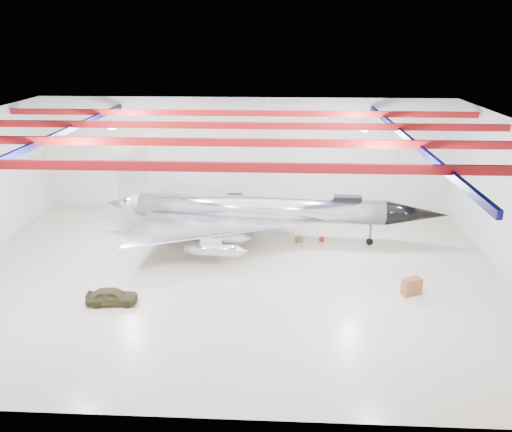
{
  "coord_description": "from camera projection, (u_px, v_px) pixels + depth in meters",
  "views": [
    {
      "loc": [
        3.5,
        -33.24,
        16.7
      ],
      "look_at": [
        1.73,
        2.0,
        3.76
      ],
      "focal_mm": 35.0,
      "sensor_mm": 36.0,
      "label": 1
    }
  ],
  "objects": [
    {
      "name": "toolbox_red",
      "position": [
        247.0,
        223.0,
        46.22
      ],
      "size": [
        0.52,
        0.44,
        0.32
      ],
      "primitive_type": "cube",
      "rotation": [
        0.0,
        0.0,
        -0.19
      ],
      "color": "maroon",
      "rests_on": "floor"
    },
    {
      "name": "desk",
      "position": [
        412.0,
        287.0,
        33.73
      ],
      "size": [
        1.45,
        1.12,
        1.19
      ],
      "primitive_type": "cube",
      "rotation": [
        0.0,
        0.0,
        0.42
      ],
      "color": "brown",
      "rests_on": "floor"
    },
    {
      "name": "crate_small",
      "position": [
        160.0,
        225.0,
        45.81
      ],
      "size": [
        0.53,
        0.49,
        0.3
      ],
      "primitive_type": "cube",
      "rotation": [
        0.0,
        0.0,
        0.4
      ],
      "color": "#59595B",
      "rests_on": "floor"
    },
    {
      "name": "engine_drum",
      "position": [
        239.0,
        250.0,
        40.4
      ],
      "size": [
        0.56,
        0.56,
        0.44
      ],
      "primitive_type": "cylinder",
      "rotation": [
        0.0,
        0.0,
        -0.17
      ],
      "color": "#59595B",
      "rests_on": "floor"
    },
    {
      "name": "spares_box",
      "position": [
        293.0,
        221.0,
        46.72
      ],
      "size": [
        0.42,
        0.42,
        0.34
      ],
      "primitive_type": "cylinder",
      "rotation": [
        0.0,
        0.0,
        -0.12
      ],
      "color": "#59595B",
      "rests_on": "floor"
    },
    {
      "name": "oil_barrel",
      "position": [
        207.0,
        237.0,
        43.01
      ],
      "size": [
        0.57,
        0.52,
        0.33
      ],
      "primitive_type": "cube",
      "rotation": [
        0.0,
        0.0,
        -0.39
      ],
      "color": "olive",
      "rests_on": "floor"
    },
    {
      "name": "parts_bin",
      "position": [
        299.0,
        240.0,
        42.46
      ],
      "size": [
        0.65,
        0.59,
        0.38
      ],
      "primitive_type": "cube",
      "rotation": [
        0.0,
        0.0,
        0.34
      ],
      "color": "olive",
      "rests_on": "floor"
    },
    {
      "name": "tool_chest",
      "position": [
        322.0,
        239.0,
        42.56
      ],
      "size": [
        0.53,
        0.53,
        0.37
      ],
      "primitive_type": "cylinder",
      "rotation": [
        0.0,
        0.0,
        0.35
      ],
      "color": "maroon",
      "rests_on": "floor"
    },
    {
      "name": "crate_ply",
      "position": [
        171.0,
        241.0,
        42.34
      ],
      "size": [
        0.52,
        0.45,
        0.32
      ],
      "primitive_type": "cube",
      "rotation": [
        0.0,
        0.0,
        -0.21
      ],
      "color": "olive",
      "rests_on": "floor"
    },
    {
      "name": "ceiling",
      "position": [
        229.0,
        124.0,
        33.29
      ],
      "size": [
        40.0,
        40.0,
        0.0
      ],
      "primitive_type": "plane",
      "rotation": [
        3.14,
        0.0,
        0.0
      ],
      "color": "#0A0F38",
      "rests_on": "wall_back"
    },
    {
      "name": "jet_aircraft",
      "position": [
        259.0,
        212.0,
        41.98
      ],
      "size": [
        28.91,
        17.43,
        7.88
      ],
      "rotation": [
        0.0,
        0.0,
        -0.06
      ],
      "color": "silver",
      "rests_on": "floor"
    },
    {
      "name": "floor",
      "position": [
        231.0,
        272.0,
        37.08
      ],
      "size": [
        40.0,
        40.0,
        0.0
      ],
      "primitive_type": "plane",
      "color": "#C3B89B",
      "rests_on": "ground"
    },
    {
      "name": "jeep",
      "position": [
        112.0,
        296.0,
        32.56
      ],
      "size": [
        3.42,
        1.63,
        1.13
      ],
      "primitive_type": "imported",
      "rotation": [
        0.0,
        0.0,
        1.66
      ],
      "color": "#3E3B1F",
      "rests_on": "floor"
    },
    {
      "name": "wall_back",
      "position": [
        245.0,
        154.0,
        49.25
      ],
      "size": [
        40.0,
        0.0,
        40.0
      ],
      "primitive_type": "plane",
      "rotation": [
        1.57,
        0.0,
        0.0
      ],
      "color": "silver",
      "rests_on": "floor"
    },
    {
      "name": "ceiling_structure",
      "position": [
        229.0,
        134.0,
        33.52
      ],
      "size": [
        39.5,
        29.5,
        1.08
      ],
      "color": "maroon",
      "rests_on": "ceiling"
    }
  ]
}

